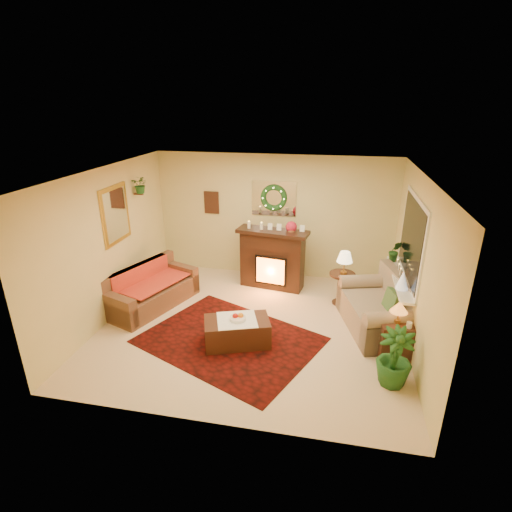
% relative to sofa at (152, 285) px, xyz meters
% --- Properties ---
extents(floor, '(5.00, 5.00, 0.00)m').
position_rel_sofa_xyz_m(floor, '(1.96, -0.34, -0.43)').
color(floor, beige).
rests_on(floor, ground).
extents(ceiling, '(5.00, 5.00, 0.00)m').
position_rel_sofa_xyz_m(ceiling, '(1.96, -0.34, 2.17)').
color(ceiling, white).
rests_on(ceiling, ground).
extents(wall_back, '(5.00, 5.00, 0.00)m').
position_rel_sofa_xyz_m(wall_back, '(1.96, 1.91, 0.87)').
color(wall_back, '#EFD88C').
rests_on(wall_back, ground).
extents(wall_front, '(5.00, 5.00, 0.00)m').
position_rel_sofa_xyz_m(wall_front, '(1.96, -2.59, 0.87)').
color(wall_front, '#EFD88C').
rests_on(wall_front, ground).
extents(wall_left, '(4.50, 4.50, 0.00)m').
position_rel_sofa_xyz_m(wall_left, '(-0.54, -0.34, 0.87)').
color(wall_left, '#EFD88C').
rests_on(wall_left, ground).
extents(wall_right, '(4.50, 4.50, 0.00)m').
position_rel_sofa_xyz_m(wall_right, '(4.46, -0.34, 0.87)').
color(wall_right, '#EFD88C').
rests_on(wall_right, ground).
extents(area_rug, '(3.21, 2.87, 0.01)m').
position_rel_sofa_xyz_m(area_rug, '(1.70, -0.85, -0.42)').
color(area_rug, '#55150D').
rests_on(area_rug, floor).
extents(sofa, '(1.35, 1.93, 0.76)m').
position_rel_sofa_xyz_m(sofa, '(0.00, 0.00, 0.00)').
color(sofa, brown).
rests_on(sofa, floor).
extents(red_throw, '(0.84, 1.36, 0.02)m').
position_rel_sofa_xyz_m(red_throw, '(-0.04, 0.12, 0.02)').
color(red_throw, '#BA2E03').
rests_on(red_throw, sofa).
extents(fireplace, '(1.30, 0.59, 1.15)m').
position_rel_sofa_xyz_m(fireplace, '(2.05, 1.27, 0.12)').
color(fireplace, black).
rests_on(fireplace, floor).
extents(poinsettia, '(0.22, 0.22, 0.22)m').
position_rel_sofa_xyz_m(poinsettia, '(2.41, 1.28, 0.87)').
color(poinsettia, '#AB1931').
rests_on(poinsettia, fireplace).
extents(mantel_candle_a, '(0.07, 0.07, 0.20)m').
position_rel_sofa_xyz_m(mantel_candle_a, '(1.56, 1.28, 0.83)').
color(mantel_candle_a, white).
rests_on(mantel_candle_a, fireplace).
extents(mantel_candle_b, '(0.06, 0.06, 0.19)m').
position_rel_sofa_xyz_m(mantel_candle_b, '(1.82, 1.26, 0.83)').
color(mantel_candle_b, white).
rests_on(mantel_candle_b, fireplace).
extents(mantel_mirror, '(0.92, 0.02, 0.72)m').
position_rel_sofa_xyz_m(mantel_mirror, '(1.96, 1.89, 1.27)').
color(mantel_mirror, white).
rests_on(mantel_mirror, wall_back).
extents(wreath, '(0.55, 0.11, 0.55)m').
position_rel_sofa_xyz_m(wreath, '(1.96, 1.85, 1.29)').
color(wreath, '#194719').
rests_on(wreath, wall_back).
extents(wall_art, '(0.32, 0.03, 0.48)m').
position_rel_sofa_xyz_m(wall_art, '(0.61, 1.89, 1.12)').
color(wall_art, '#381E11').
rests_on(wall_art, wall_back).
extents(gold_mirror, '(0.03, 0.84, 1.00)m').
position_rel_sofa_xyz_m(gold_mirror, '(-0.52, -0.04, 1.32)').
color(gold_mirror, gold).
rests_on(gold_mirror, wall_left).
extents(hanging_plant, '(0.33, 0.28, 0.36)m').
position_rel_sofa_xyz_m(hanging_plant, '(-0.38, 0.71, 1.54)').
color(hanging_plant, '#194719').
rests_on(hanging_plant, wall_left).
extents(loveseat, '(1.33, 1.79, 0.93)m').
position_rel_sofa_xyz_m(loveseat, '(4.02, 0.01, -0.01)').
color(loveseat, '#7C6851').
rests_on(loveseat, floor).
extents(window_frame, '(0.03, 1.86, 1.36)m').
position_rel_sofa_xyz_m(window_frame, '(4.45, 0.21, 1.12)').
color(window_frame, white).
rests_on(window_frame, wall_right).
extents(window_glass, '(0.02, 1.70, 1.22)m').
position_rel_sofa_xyz_m(window_glass, '(4.43, 0.21, 1.12)').
color(window_glass, black).
rests_on(window_glass, wall_right).
extents(window_sill, '(0.22, 1.86, 0.04)m').
position_rel_sofa_xyz_m(window_sill, '(4.34, 0.21, 0.44)').
color(window_sill, white).
rests_on(window_sill, wall_right).
extents(mini_tree, '(0.19, 0.19, 0.29)m').
position_rel_sofa_xyz_m(mini_tree, '(4.31, -0.26, 0.61)').
color(mini_tree, white).
rests_on(mini_tree, window_sill).
extents(sill_plant, '(0.28, 0.22, 0.51)m').
position_rel_sofa_xyz_m(sill_plant, '(4.32, 0.89, 0.65)').
color(sill_plant, '#174014').
rests_on(sill_plant, window_sill).
extents(side_table_round, '(0.62, 0.62, 0.62)m').
position_rel_sofa_xyz_m(side_table_round, '(3.44, 0.78, -0.10)').
color(side_table_round, '#471E13').
rests_on(side_table_round, floor).
extents(lamp_cream, '(0.29, 0.29, 0.44)m').
position_rel_sofa_xyz_m(lamp_cream, '(3.45, 0.76, 0.45)').
color(lamp_cream, '#FFE7A8').
rests_on(lamp_cream, side_table_round).
extents(end_table_square, '(0.51, 0.51, 0.57)m').
position_rel_sofa_xyz_m(end_table_square, '(4.22, -0.74, -0.16)').
color(end_table_square, '#431D13').
rests_on(end_table_square, floor).
extents(lamp_tiffany, '(0.25, 0.25, 0.37)m').
position_rel_sofa_xyz_m(lamp_tiffany, '(4.22, -0.76, 0.31)').
color(lamp_tiffany, orange).
rests_on(lamp_tiffany, end_table_square).
extents(coffee_table, '(1.13, 0.85, 0.42)m').
position_rel_sofa_xyz_m(coffee_table, '(1.84, -0.90, -0.22)').
color(coffee_table, black).
rests_on(coffee_table, floor).
extents(fruit_bowl, '(0.25, 0.25, 0.06)m').
position_rel_sofa_xyz_m(fruit_bowl, '(1.86, -0.90, 0.02)').
color(fruit_bowl, white).
rests_on(fruit_bowl, coffee_table).
extents(floor_palm, '(1.50, 1.50, 2.51)m').
position_rel_sofa_xyz_m(floor_palm, '(4.13, -1.42, 0.02)').
color(floor_palm, '#295623').
rests_on(floor_palm, floor).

